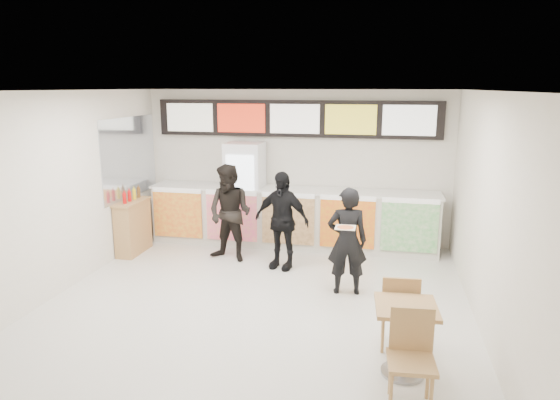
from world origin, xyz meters
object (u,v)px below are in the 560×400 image
(service_counter, at_px, (292,217))
(customer_mid, at_px, (281,220))
(customer_left, at_px, (230,213))
(customer_main, at_px, (347,241))
(cafe_table, at_px, (405,327))
(drinks_fridge, at_px, (245,194))
(condiment_ledge, at_px, (133,226))

(service_counter, distance_m, customer_mid, 1.24)
(service_counter, distance_m, customer_left, 1.41)
(service_counter, xyz_separation_m, customer_mid, (0.05, -1.21, 0.27))
(customer_main, bearing_deg, cafe_table, 101.58)
(customer_mid, height_order, cafe_table, customer_mid)
(drinks_fridge, relative_size, customer_mid, 1.19)
(cafe_table, distance_m, condiment_ledge, 5.76)
(customer_main, relative_size, cafe_table, 0.99)
(customer_mid, relative_size, condiment_ledge, 1.41)
(customer_main, xyz_separation_m, customer_mid, (-1.17, 0.86, 0.03))
(customer_main, bearing_deg, customer_mid, -45.21)
(drinks_fridge, xyz_separation_m, cafe_table, (2.94, -4.17, -0.45))
(cafe_table, xyz_separation_m, condiment_ledge, (-4.82, 3.14, -0.05))
(drinks_fridge, xyz_separation_m, customer_mid, (0.98, -1.23, -0.16))
(drinks_fridge, xyz_separation_m, customer_left, (0.02, -1.04, -0.14))
(cafe_table, height_order, condiment_ledge, condiment_ledge)
(service_counter, distance_m, cafe_table, 4.61)
(drinks_fridge, height_order, cafe_table, drinks_fridge)
(customer_left, bearing_deg, cafe_table, -32.68)
(customer_left, relative_size, cafe_table, 1.05)
(customer_left, bearing_deg, customer_mid, 3.36)
(service_counter, distance_m, drinks_fridge, 1.03)
(cafe_table, bearing_deg, condiment_ledge, 142.84)
(condiment_ledge, bearing_deg, customer_main, -14.76)
(drinks_fridge, xyz_separation_m, condiment_ledge, (-1.89, -1.02, -0.49))
(service_counter, height_order, condiment_ledge, condiment_ledge)
(service_counter, bearing_deg, customer_mid, -87.67)
(condiment_ledge, bearing_deg, cafe_table, -33.10)
(customer_left, distance_m, cafe_table, 4.29)
(customer_main, bearing_deg, service_counter, -68.46)
(condiment_ledge, bearing_deg, service_counter, 19.64)
(customer_left, relative_size, customer_mid, 1.03)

